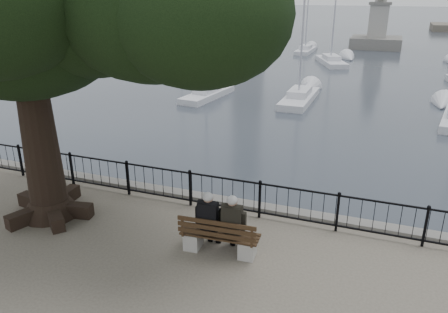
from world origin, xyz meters
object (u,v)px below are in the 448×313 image
at_px(person_left, 210,222).
at_px(lion_monument, 377,30).
at_px(bench, 219,240).
at_px(person_right, 234,226).

xyz_separation_m(person_left, lion_monument, (1.65, 49.28, 0.46)).
distance_m(bench, person_right, 0.49).
bearing_deg(bench, person_left, 160.98).
relative_size(bench, lion_monument, 0.21).
height_order(person_right, lion_monument, lion_monument).
bearing_deg(lion_monument, person_right, -91.27).
height_order(bench, person_left, person_left).
distance_m(bench, person_left, 0.45).
bearing_deg(bench, person_right, 22.28).
bearing_deg(person_right, bench, -157.72).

